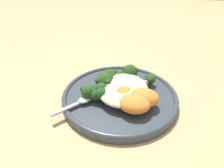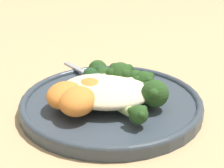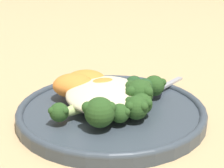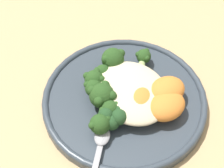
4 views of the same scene
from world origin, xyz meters
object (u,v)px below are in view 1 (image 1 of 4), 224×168
Objects in this scene: sweet_potato_chunk_2 at (135,96)px; kale_tuft at (99,92)px; quinoa_mound at (124,88)px; broccoli_stalk_0 at (142,83)px; broccoli_stalk_2 at (120,79)px; broccoli_stalk_5 at (107,83)px; broccoli_stalk_4 at (110,81)px; broccoli_stalk_6 at (106,90)px; broccoli_stalk_1 at (129,75)px; sweet_potato_chunk_3 at (144,97)px; broccoli_stalk_3 at (113,79)px; plate at (119,95)px; spoon at (80,102)px; sweet_potato_chunk_0 at (135,104)px; broccoli_stalk_7 at (99,92)px; sweet_potato_chunk_1 at (123,94)px.

sweet_potato_chunk_2 is 0.09m from kale_tuft.
quinoa_mound reaches higher than broccoli_stalk_0.
sweet_potato_chunk_2 reaches higher than broccoli_stalk_2.
broccoli_stalk_2 is 1.06× the size of broccoli_stalk_5.
broccoli_stalk_0 is (0.04, -0.04, -0.00)m from quinoa_mound.
broccoli_stalk_4 is 0.04m from broccoli_stalk_6.
kale_tuft is at bearing 151.46° from broccoli_stalk_1.
sweet_potato_chunk_3 is (-0.01, -0.02, 0.00)m from sweet_potato_chunk_2.
broccoli_stalk_0 is at bearing -132.75° from broccoli_stalk_4.
broccoli_stalk_0 is at bearing 6.93° from sweet_potato_chunk_3.
broccoli_stalk_5 is at bearing 125.16° from broccoli_stalk_3.
broccoli_stalk_5 is at bearing 84.39° from plate.
broccoli_stalk_0 is at bearing -113.15° from broccoli_stalk_1.
spoon is at bearing 145.44° from broccoli_stalk_1.
broccoli_stalk_5 reaches higher than kale_tuft.
broccoli_stalk_1 is at bearing 18.70° from sweet_potato_chunk_2.
broccoli_stalk_2 is 1.89× the size of sweet_potato_chunk_2.
broccoli_stalk_5 is 0.08m from sweet_potato_chunk_2.
broccoli_stalk_2 is 0.11m from sweet_potato_chunk_0.
broccoli_stalk_1 is at bearing -145.45° from broccoli_stalk_7.
sweet_potato_chunk_0 is 0.12m from spoon.
sweet_potato_chunk_3 is at bearing 157.18° from broccoli_stalk_6.
broccoli_stalk_7 is 1.37× the size of spoon.
broccoli_stalk_7 is (-0.09, 0.06, -0.00)m from broccoli_stalk_1.
broccoli_stalk_7 is at bearing 38.60° from kale_tuft.
broccoli_stalk_2 is 1.16× the size of spoon.
kale_tuft is at bearing 114.90° from broccoli_stalk_4.
broccoli_stalk_7 is at bearing 149.20° from broccoli_stalk_1.
kale_tuft is (-0.09, 0.06, -0.00)m from broccoli_stalk_1.
sweet_potato_chunk_1 reaches higher than plate.
quinoa_mound is 0.11m from spoon.
broccoli_stalk_5 is 1.79× the size of sweet_potato_chunk_2.
broccoli_stalk_3 is 0.03m from broccoli_stalk_5.
broccoli_stalk_1 is at bearing -105.01° from broccoli_stalk_4.
sweet_potato_chunk_2 is at bearing -163.28° from broccoli_stalk_2.
spoon is (-0.03, 0.14, -0.02)m from sweet_potato_chunk_3.
broccoli_stalk_1 is 2.72× the size of kale_tuft.
broccoli_stalk_3 is 1.44× the size of sweet_potato_chunk_3.
broccoli_stalk_3 is 1.45× the size of sweet_potato_chunk_1.
broccoli_stalk_1 is at bearing 27.93° from sweet_potato_chunk_3.
sweet_potato_chunk_3 reaches higher than sweet_potato_chunk_0.
broccoli_stalk_1 is 0.09m from sweet_potato_chunk_2.
broccoli_stalk_6 is 1.48× the size of sweet_potato_chunk_2.
broccoli_stalk_3 is at bearing 51.76° from sweet_potato_chunk_3.
sweet_potato_chunk_3 is at bearing 156.76° from broccoli_stalk_7.
sweet_potato_chunk_0 is at bearing 157.58° from broccoli_stalk_5.
spoon is (-0.07, 0.08, 0.01)m from plate.
sweet_potato_chunk_1 is (0.00, -0.06, 0.00)m from broccoli_stalk_7.
sweet_potato_chunk_3 is at bearing -89.94° from kale_tuft.
broccoli_stalk_0 is at bearing -159.56° from broccoli_stalk_6.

